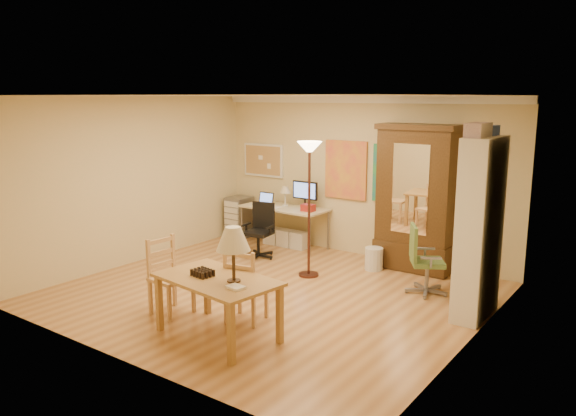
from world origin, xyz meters
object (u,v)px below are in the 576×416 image
Objects in this scene: office_chair_black at (259,243)px; armoire at (416,207)px; office_chair_green at (424,275)px; computer_desk at (287,223)px; dining_table at (223,268)px; bookshelf at (479,229)px.

office_chair_black is 0.41× the size of armoire.
armoire reaches higher than office_chair_black.
office_chair_black is at bearing 178.59° from office_chair_green.
computer_desk is at bearing 91.47° from office_chair_black.
dining_table is 3.34m from office_chair_black.
armoire is (2.41, 0.91, 0.74)m from office_chair_black.
dining_table reaches higher than office_chair_black.
bookshelf is (2.08, 2.33, 0.28)m from dining_table.
office_chair_black is at bearing -159.31° from armoire.
computer_desk reaches higher than office_chair_black.
dining_table is at bearing -100.42° from armoire.
bookshelf reaches higher than computer_desk.
armoire is 1.02× the size of bookshelf.
computer_desk is at bearing 161.22° from bookshelf.
bookshelf is at bearing -18.78° from computer_desk.
office_chair_green is 1.25m from bookshelf.
dining_table is 0.93× the size of computer_desk.
computer_desk is (-1.75, 3.63, -0.38)m from dining_table.
dining_table is 0.65× the size of armoire.
office_chair_green is (3.00, -0.90, -0.19)m from computer_desk.
bookshelf is at bearing -44.74° from armoire.
office_chair_green is at bearing -16.70° from computer_desk.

